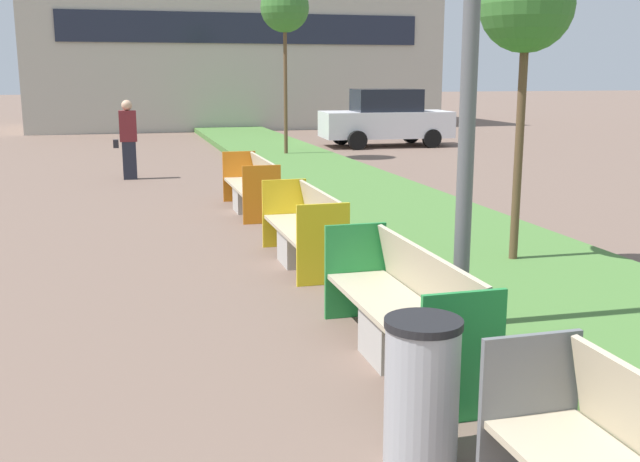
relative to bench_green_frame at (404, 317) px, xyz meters
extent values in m
cube|color=#4C7A38|center=(2.26, 5.57, -0.29)|extent=(2.80, 120.00, 0.18)
cube|color=#B2AD9E|center=(3.06, 28.93, 3.38)|extent=(17.44, 7.09, 7.52)
cube|color=#1E2333|center=(3.06, 25.34, 3.76)|extent=(14.65, 0.08, 1.20)
cube|color=slate|center=(-0.04, -2.05, 0.09)|extent=(0.62, 0.04, 0.94)
cube|color=#ADA8A0|center=(-0.04, 0.00, -0.17)|extent=(0.52, 0.60, 0.42)
cube|color=#BCAD8E|center=(-0.04, 0.00, 0.06)|extent=(0.58, 2.34, 0.05)
cube|color=#BCAD8E|center=(0.23, 0.00, 0.32)|extent=(0.14, 2.25, 0.48)
cube|color=#238C3D|center=(-0.04, -1.19, 0.09)|extent=(0.62, 0.04, 0.94)
cube|color=#238C3D|center=(-0.04, 1.19, 0.09)|extent=(0.62, 0.04, 0.94)
cube|color=#ADA8A0|center=(-0.04, 3.38, -0.17)|extent=(0.52, 0.60, 0.42)
cube|color=#BCAD8E|center=(-0.04, 3.38, 0.06)|extent=(0.58, 1.98, 0.05)
cube|color=#BCAD8E|center=(0.23, 3.38, 0.32)|extent=(0.14, 1.90, 0.48)
cube|color=yellow|center=(-0.04, 2.37, 0.09)|extent=(0.62, 0.04, 0.94)
cube|color=yellow|center=(-0.04, 4.39, 0.09)|extent=(0.62, 0.04, 0.94)
cube|color=#ADA8A0|center=(-0.04, 7.17, -0.17)|extent=(0.52, 0.60, 0.42)
cube|color=#BCAD8E|center=(-0.04, 7.17, 0.06)|extent=(0.58, 2.19, 0.05)
cube|color=#BCAD8E|center=(0.23, 7.17, 0.32)|extent=(0.14, 2.11, 0.48)
cube|color=orange|center=(-0.04, 6.05, 0.09)|extent=(0.62, 0.04, 0.94)
cube|color=orange|center=(-0.04, 8.28, 0.09)|extent=(0.62, 0.04, 0.94)
cylinder|color=#9EA0A5|center=(-0.52, -1.62, 0.06)|extent=(0.46, 0.46, 0.88)
cylinder|color=black|center=(-0.52, -1.62, 0.53)|extent=(0.48, 0.48, 0.05)
cylinder|color=brown|center=(2.31, 2.27, 1.04)|extent=(0.10, 0.10, 2.84)
sphere|color=#38702D|center=(2.31, 2.27, 2.75)|extent=(1.07, 1.07, 1.07)
cylinder|color=brown|center=(2.31, 14.75, 1.49)|extent=(0.10, 0.10, 3.73)
sphere|color=#38702D|center=(2.31, 14.75, 3.71)|extent=(1.31, 1.31, 1.31)
cube|color=#232633|center=(-1.97, 11.89, 0.05)|extent=(0.30, 0.22, 0.86)
cube|color=maroon|center=(-1.97, 11.89, 0.82)|extent=(0.38, 0.24, 0.69)
sphere|color=tan|center=(-1.97, 11.89, 1.29)|extent=(0.24, 0.24, 0.24)
cube|color=#232328|center=(-2.25, 11.89, 0.44)|extent=(0.12, 0.20, 0.18)
cube|color=silver|center=(6.34, 17.70, 0.34)|extent=(4.30, 2.03, 0.84)
cube|color=black|center=(6.34, 17.70, 1.12)|extent=(2.19, 1.68, 0.72)
cylinder|color=black|center=(7.60, 16.80, -0.08)|extent=(0.60, 0.20, 0.60)
cylinder|color=black|center=(7.60, 18.60, -0.08)|extent=(0.60, 0.20, 0.60)
cylinder|color=black|center=(5.08, 16.80, -0.08)|extent=(0.60, 0.20, 0.60)
cylinder|color=black|center=(5.08, 18.60, -0.08)|extent=(0.60, 0.20, 0.60)
camera|label=1|loc=(-2.25, -5.58, 2.00)|focal=42.00mm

